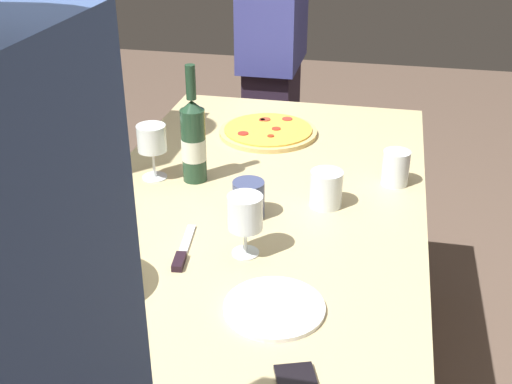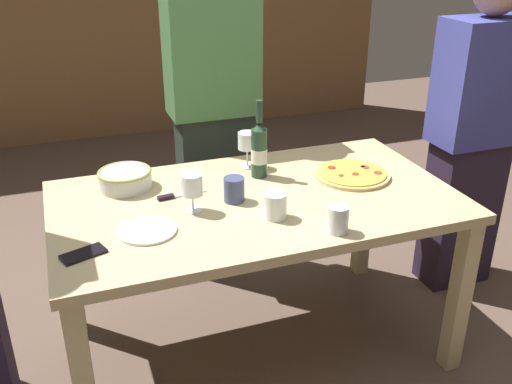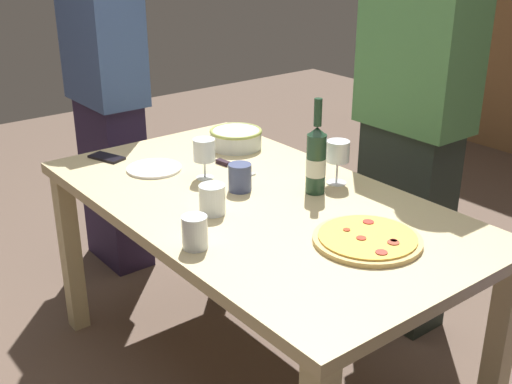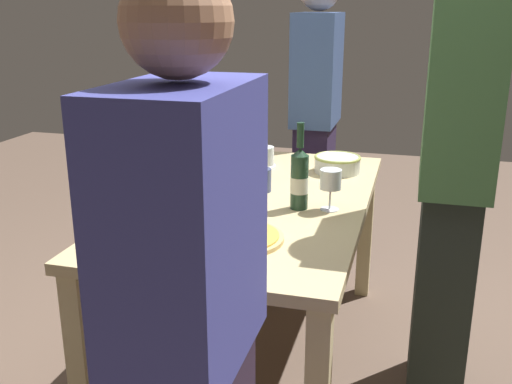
# 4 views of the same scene
# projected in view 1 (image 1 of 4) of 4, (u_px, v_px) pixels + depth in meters

# --- Properties ---
(dining_table) EXTENTS (1.60, 0.90, 0.75)m
(dining_table) POSITION_uv_depth(u_px,v_px,m) (256.00, 229.00, 1.79)
(dining_table) COLOR tan
(dining_table) RESTS_ON ground
(pizza) EXTENTS (0.33, 0.33, 0.02)m
(pizza) POSITION_uv_depth(u_px,v_px,m) (268.00, 131.00, 2.15)
(pizza) COLOR tan
(pizza) RESTS_ON dining_table
(serving_bowl) EXTENTS (0.22, 0.22, 0.08)m
(serving_bowl) POSITION_uv_depth(u_px,v_px,m) (86.00, 273.00, 1.36)
(serving_bowl) COLOR silver
(serving_bowl) RESTS_ON dining_table
(wine_bottle) EXTENTS (0.07, 0.07, 0.34)m
(wine_bottle) POSITION_uv_depth(u_px,v_px,m) (193.00, 140.00, 1.80)
(wine_bottle) COLOR #203F2A
(wine_bottle) RESTS_ON dining_table
(wine_glass_near_pizza) EXTENTS (0.08, 0.08, 0.15)m
(wine_glass_near_pizza) POSITION_uv_depth(u_px,v_px,m) (245.00, 215.00, 1.46)
(wine_glass_near_pizza) COLOR white
(wine_glass_near_pizza) RESTS_ON dining_table
(wine_glass_by_bottle) EXTENTS (0.08, 0.08, 0.16)m
(wine_glass_by_bottle) POSITION_uv_depth(u_px,v_px,m) (152.00, 141.00, 1.81)
(wine_glass_by_bottle) COLOR white
(wine_glass_by_bottle) RESTS_ON dining_table
(cup_amber) EXTENTS (0.08, 0.08, 0.10)m
(cup_amber) POSITION_uv_depth(u_px,v_px,m) (247.00, 199.00, 1.64)
(cup_amber) COLOR #3D476E
(cup_amber) RESTS_ON dining_table
(cup_ceramic) EXTENTS (0.09, 0.09, 0.10)m
(cup_ceramic) POSITION_uv_depth(u_px,v_px,m) (326.00, 189.00, 1.69)
(cup_ceramic) COLOR white
(cup_ceramic) RESTS_ON dining_table
(cup_spare) EXTENTS (0.08, 0.08, 0.10)m
(cup_spare) POSITION_uv_depth(u_px,v_px,m) (396.00, 168.00, 1.81)
(cup_spare) COLOR white
(cup_spare) RESTS_ON dining_table
(side_plate) EXTENTS (0.21, 0.21, 0.01)m
(side_plate) POSITION_uv_depth(u_px,v_px,m) (274.00, 308.00, 1.32)
(side_plate) COLOR white
(side_plate) RESTS_ON dining_table
(pizza_knife) EXTENTS (0.20, 0.05, 0.02)m
(pizza_knife) POSITION_uv_depth(u_px,v_px,m) (182.00, 253.00, 1.50)
(pizza_knife) COLOR silver
(pizza_knife) RESTS_ON dining_table
(person_host) EXTENTS (0.41, 0.24, 1.58)m
(person_host) POSITION_uv_depth(u_px,v_px,m) (273.00, 60.00, 2.78)
(person_host) COLOR #2A1E30
(person_host) RESTS_ON ground
(person_guest_right) EXTENTS (0.44, 0.24, 1.77)m
(person_guest_right) POSITION_uv_depth(u_px,v_px,m) (1.00, 120.00, 1.85)
(person_guest_right) COLOR #252E26
(person_guest_right) RESTS_ON ground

